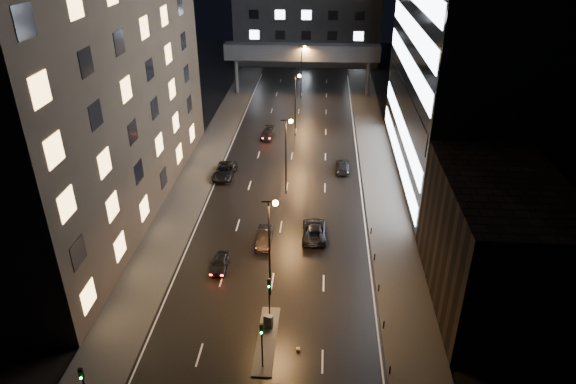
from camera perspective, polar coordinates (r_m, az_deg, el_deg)
name	(u,v)px	position (r m, az deg, el deg)	size (l,w,h in m)	color
ground	(292,156)	(76.73, 0.44, 4.05)	(160.00, 160.00, 0.00)	black
sidewalk_left	(202,167)	(73.98, -9.53, 2.74)	(5.00, 110.00, 0.15)	#383533
sidewalk_right	(379,173)	(72.50, 10.10, 2.14)	(5.00, 110.00, 0.15)	#383533
building_left	(72,39)	(61.27, -22.90, 15.39)	(15.00, 48.00, 40.00)	#2D2319
building_right_low	(496,244)	(49.00, 22.10, -5.34)	(10.00, 18.00, 12.00)	black
building_right_glass	(500,2)	(69.62, 22.53, 18.89)	(20.00, 36.00, 45.00)	black
building_far	(308,8)	(129.35, 2.19, 19.77)	(34.00, 14.00, 25.00)	#333335
skybridge	(302,53)	(102.60, 1.56, 15.19)	(30.00, 3.00, 10.00)	#333335
median_island	(267,340)	(44.86, -2.38, -16.08)	(1.60, 8.00, 0.15)	#383533
traffic_signal_near	(269,292)	(44.70, -2.11, -11.08)	(0.28, 0.34, 4.40)	black
traffic_signal_far	(262,339)	(40.62, -2.93, -15.98)	(0.28, 0.34, 4.40)	black
traffic_signal_corner	(84,384)	(40.36, -21.75, -19.21)	(0.28, 0.34, 4.40)	black
bollard_row	(381,306)	(48.11, 10.30, -12.37)	(0.12, 25.12, 0.90)	black
streetlight_near	(271,236)	(45.51, -1.90, -4.96)	(1.45, 0.50, 10.15)	black
streetlight_mid_a	(287,147)	(63.14, -0.09, 4.98)	(1.45, 0.50, 10.15)	black
streetlight_mid_b	(296,97)	(81.87, 0.93, 10.49)	(1.45, 0.50, 10.15)	black
streetlight_far	(302,65)	(101.09, 1.58, 13.92)	(1.45, 0.50, 10.15)	black
car_away_a	(220,263)	(52.62, -7.53, -7.83)	(1.51, 3.76, 1.28)	black
car_away_b	(264,237)	(55.91, -2.64, -5.06)	(1.58, 4.54, 1.50)	black
car_away_c	(224,171)	(70.64, -7.08, 2.30)	(2.64, 5.72, 1.59)	black
car_away_d	(268,134)	(83.16, -2.28, 6.49)	(1.86, 4.57, 1.33)	black
car_toward_a	(314,230)	(57.04, 2.94, -4.29)	(2.59, 5.62, 1.56)	black
car_toward_b	(343,166)	(72.32, 6.08, 2.89)	(1.87, 4.61, 1.34)	black
utility_cabinet	(268,321)	(45.49, -2.19, -14.14)	(0.74, 0.46, 1.20)	#545457
cone_b	(298,349)	(43.80, 1.14, -17.06)	(0.41, 0.41, 0.53)	orange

